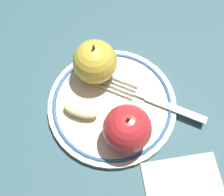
% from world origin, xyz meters
% --- Properties ---
extents(ground_plane, '(2.00, 2.00, 0.00)m').
position_xyz_m(ground_plane, '(0.00, 0.00, 0.00)').
color(ground_plane, '#34565E').
extents(plate, '(0.21, 0.21, 0.01)m').
position_xyz_m(plate, '(-0.01, 0.01, 0.01)').
color(plate, beige).
rests_on(plate, ground_plane).
extents(apple_red_whole, '(0.07, 0.07, 0.08)m').
position_xyz_m(apple_red_whole, '(-0.06, -0.02, 0.05)').
color(apple_red_whole, gold).
rests_on(apple_red_whole, plate).
extents(apple_second_whole, '(0.07, 0.07, 0.08)m').
position_xyz_m(apple_second_whole, '(0.05, 0.04, 0.05)').
color(apple_second_whole, red).
rests_on(apple_second_whole, plate).
extents(apple_slice_front, '(0.04, 0.06, 0.02)m').
position_xyz_m(apple_slice_front, '(0.01, -0.03, 0.02)').
color(apple_slice_front, beige).
rests_on(apple_slice_front, plate).
extents(fork, '(0.09, 0.18, 0.00)m').
position_xyz_m(fork, '(-0.01, 0.08, 0.02)').
color(fork, silver).
rests_on(fork, plate).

